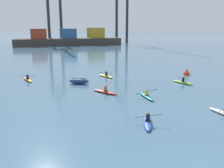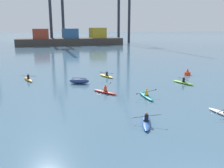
{
  "view_description": "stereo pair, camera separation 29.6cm",
  "coord_description": "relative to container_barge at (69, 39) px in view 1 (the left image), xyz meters",
  "views": [
    {
      "loc": [
        -6.89,
        -6.61,
        7.07
      ],
      "look_at": [
        1.4,
        19.63,
        0.6
      ],
      "focal_mm": 38.44,
      "sensor_mm": 36.0,
      "label": 1
    },
    {
      "loc": [
        -6.61,
        -6.69,
        7.07
      ],
      "look_at": [
        1.4,
        19.63,
        0.6
      ],
      "focal_mm": 38.44,
      "sensor_mm": 36.0,
      "label": 2
    }
  ],
  "objects": [
    {
      "name": "channel_buoy",
      "position": [
        8.59,
        -71.28,
        -2.07
      ],
      "size": [
        0.9,
        0.9,
        1.0
      ],
      "color": "red",
      "rests_on": "ground"
    },
    {
      "name": "capsized_dinghy",
      "position": [
        -8.25,
        -72.22,
        -2.08
      ],
      "size": [
        2.82,
        2.08,
        0.76
      ],
      "color": "navy",
      "rests_on": "ground"
    },
    {
      "name": "kayak_yellow",
      "position": [
        -3.72,
        -69.14,
        -2.25
      ],
      "size": [
        2.12,
        3.39,
        0.95
      ],
      "color": "yellow",
      "rests_on": "ground"
    },
    {
      "name": "kayak_orange",
      "position": [
        -14.67,
        -68.17,
        -2.25
      ],
      "size": [
        2.19,
        3.43,
        0.95
      ],
      "color": "orange",
      "rests_on": "ground"
    },
    {
      "name": "gantry_crane_west_mid",
      "position": [
        -4.59,
        6.97,
        14.23
      ],
      "size": [
        6.42,
        17.43,
        31.97
      ],
      "color": "#232833",
      "rests_on": "ground"
    },
    {
      "name": "kayak_lime",
      "position": [
        4.67,
        -76.11,
        -2.25
      ],
      "size": [
        2.12,
        3.43,
        1.03
      ],
      "color": "#7ABC2D",
      "rests_on": "ground"
    },
    {
      "name": "container_barge",
      "position": [
        0.0,
        0.0,
        0.0
      ],
      "size": [
        42.86,
        11.4,
        7.09
      ],
      "color": "#38332D",
      "rests_on": "ground"
    },
    {
      "name": "kayak_red",
      "position": [
        -6.29,
        -77.66,
        -2.25
      ],
      "size": [
        2.4,
        3.15,
        1.08
      ],
      "color": "red",
      "rests_on": "ground"
    },
    {
      "name": "kayak_blue",
      "position": [
        -5.59,
        -86.99,
        -2.25
      ],
      "size": [
        2.09,
        3.35,
        0.95
      ],
      "color": "#2856B2",
      "rests_on": "ground"
    },
    {
      "name": "kayak_teal",
      "position": [
        -2.63,
        -80.56,
        -2.25
      ],
      "size": [
        2.27,
        3.42,
        0.95
      ],
      "color": "teal",
      "rests_on": "ground"
    },
    {
      "name": "gantry_crane_east_mid",
      "position": [
        26.02,
        6.17,
        16.74
      ],
      "size": [
        6.38,
        18.22,
        40.01
      ],
      "color": "#232833",
      "rests_on": "ground"
    }
  ]
}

